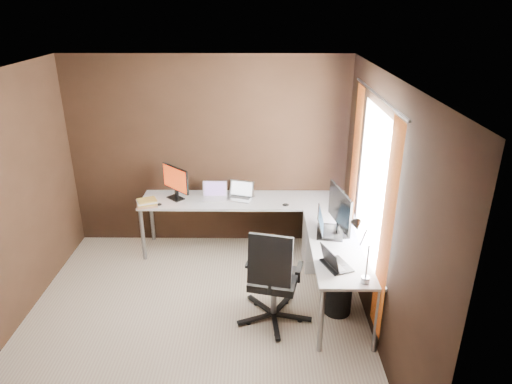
% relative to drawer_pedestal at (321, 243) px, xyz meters
% --- Properties ---
extents(room, '(3.60, 3.60, 2.50)m').
position_rel_drawer_pedestal_xyz_m(room, '(-1.09, -1.08, 0.98)').
color(room, beige).
rests_on(room, ground).
extents(desk, '(2.65, 2.25, 0.73)m').
position_rel_drawer_pedestal_xyz_m(desk, '(-0.59, -0.11, 0.38)').
color(desk, white).
rests_on(desk, ground).
extents(drawer_pedestal, '(0.42, 0.50, 0.60)m').
position_rel_drawer_pedestal_xyz_m(drawer_pedestal, '(0.00, 0.00, 0.00)').
color(drawer_pedestal, white).
rests_on(drawer_pedestal, ground).
extents(monitor_left, '(0.37, 0.36, 0.43)m').
position_rel_drawer_pedestal_xyz_m(monitor_left, '(-1.83, 0.38, 0.67)').
color(monitor_left, black).
rests_on(monitor_left, desk).
extents(monitor_right, '(0.20, 0.63, 0.52)m').
position_rel_drawer_pedestal_xyz_m(monitor_right, '(0.09, -0.58, 0.72)').
color(monitor_right, black).
rests_on(monitor_right, desk).
extents(laptop_white, '(0.31, 0.22, 0.21)m').
position_rel_drawer_pedestal_xyz_m(laptop_white, '(-1.34, 0.39, 0.48)').
color(laptop_white, white).
rests_on(laptop_white, desk).
extents(laptop_silver, '(0.37, 0.31, 0.22)m').
position_rel_drawer_pedestal_xyz_m(laptop_silver, '(-1.01, 0.39, 0.48)').
color(laptop_silver, silver).
rests_on(laptop_silver, desk).
extents(laptop_black_big, '(0.34, 0.43, 0.26)m').
position_rel_drawer_pedestal_xyz_m(laptop_black_big, '(-0.03, -0.54, 0.49)').
color(laptop_black_big, black).
rests_on(laptop_black_big, desk).
extents(laptop_black_small, '(0.32, 0.37, 0.21)m').
position_rel_drawer_pedestal_xyz_m(laptop_black_small, '(-0.05, -1.24, 0.48)').
color(laptop_black_small, black).
rests_on(laptop_black_small, desk).
extents(book_stack, '(0.30, 0.27, 0.08)m').
position_rel_drawer_pedestal_xyz_m(book_stack, '(-2.16, 0.15, 0.47)').
color(book_stack, tan).
rests_on(book_stack, desk).
extents(mouse_left, '(0.10, 0.07, 0.03)m').
position_rel_drawer_pedestal_xyz_m(mouse_left, '(-2.02, 0.15, 0.45)').
color(mouse_left, black).
rests_on(mouse_left, desk).
extents(mouse_corner, '(0.10, 0.07, 0.03)m').
position_rel_drawer_pedestal_xyz_m(mouse_corner, '(-0.44, 0.15, 0.45)').
color(mouse_corner, black).
rests_on(mouse_corner, desk).
extents(desk_lamp, '(0.19, 0.22, 0.59)m').
position_rel_drawer_pedestal_xyz_m(desk_lamp, '(0.13, -1.44, 0.80)').
color(desk_lamp, slate).
rests_on(desk_lamp, desk).
extents(office_chair, '(0.60, 0.62, 1.08)m').
position_rel_drawer_pedestal_xyz_m(office_chair, '(-0.62, -1.11, 0.02)').
color(office_chair, black).
rests_on(office_chair, ground).
extents(wastebasket, '(0.34, 0.34, 0.34)m').
position_rel_drawer_pedestal_xyz_m(wastebasket, '(0.07, -0.96, -0.13)').
color(wastebasket, black).
rests_on(wastebasket, ground).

